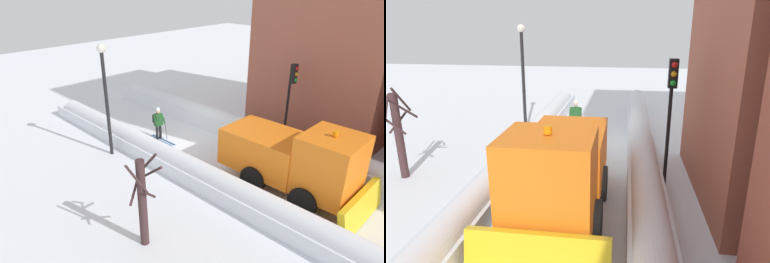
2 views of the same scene
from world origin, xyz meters
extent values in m
plane|color=white|center=(0.00, 10.00, 0.00)|extent=(80.00, 80.00, 0.00)
cube|color=white|center=(2.40, 10.00, 0.32)|extent=(1.10, 36.00, 0.64)
cylinder|color=white|center=(2.40, 10.00, 0.64)|extent=(0.90, 34.20, 0.90)
cube|color=#9E5642|center=(-8.24, 4.60, 5.03)|extent=(8.28, 6.83, 10.07)
cube|color=orange|center=(0.06, 5.41, 1.40)|extent=(2.30, 3.40, 1.60)
cube|color=orange|center=(0.06, 8.11, 1.75)|extent=(2.20, 2.00, 2.30)
cube|color=black|center=(0.06, 9.07, 2.26)|extent=(1.85, 0.06, 1.01)
cube|color=yellow|center=(0.06, 9.46, 0.55)|extent=(3.20, 0.46, 1.13)
cylinder|color=orange|center=(0.06, 8.11, 3.02)|extent=(0.20, 0.20, 0.18)
cylinder|color=black|center=(-1.09, 7.81, 0.55)|extent=(0.25, 1.10, 1.10)
cylinder|color=black|center=(1.21, 7.81, 0.55)|extent=(0.25, 1.10, 1.10)
cylinder|color=black|center=(-1.09, 5.61, 0.55)|extent=(0.25, 1.10, 1.10)
cylinder|color=black|center=(1.21, 5.61, 0.55)|extent=(0.25, 1.10, 1.10)
cylinder|color=black|center=(0.62, -0.87, 0.41)|extent=(0.14, 0.14, 0.82)
cylinder|color=black|center=(0.84, -0.87, 0.41)|extent=(0.14, 0.14, 0.82)
cube|color=#1E5123|center=(0.73, -0.87, 1.13)|extent=(0.42, 0.26, 0.62)
cube|color=black|center=(0.73, -1.08, 1.16)|extent=(0.32, 0.16, 0.44)
sphere|color=tan|center=(0.73, -0.87, 1.60)|extent=(0.24, 0.24, 0.24)
sphere|color=silver|center=(0.73, -0.87, 1.70)|extent=(0.22, 0.22, 0.22)
cylinder|color=#1E5123|center=(0.47, -0.77, 1.16)|extent=(0.09, 0.33, 0.56)
cylinder|color=#1E5123|center=(0.99, -0.77, 1.16)|extent=(0.09, 0.33, 0.56)
cube|color=#194C8C|center=(0.62, -0.62, 0.01)|extent=(0.09, 1.80, 0.03)
cube|color=#194C8C|center=(0.84, -0.62, 0.01)|extent=(0.09, 1.80, 0.03)
cylinder|color=#262628|center=(0.43, -0.65, 0.60)|extent=(0.02, 0.19, 1.19)
cylinder|color=#262628|center=(1.03, -0.65, 0.60)|extent=(0.02, 0.19, 1.19)
cylinder|color=black|center=(-3.12, 4.36, 1.72)|extent=(0.12, 0.12, 3.44)
cube|color=black|center=(-3.12, 4.50, 3.89)|extent=(0.28, 0.24, 0.90)
sphere|color=red|center=(-3.12, 4.63, 4.17)|extent=(0.18, 0.18, 0.18)
sphere|color=gold|center=(-3.12, 4.63, 3.89)|extent=(0.18, 0.18, 0.18)
sphere|color=green|center=(-3.12, 4.63, 3.61)|extent=(0.18, 0.18, 0.18)
cylinder|color=black|center=(3.44, -1.25, 2.49)|extent=(0.16, 0.16, 4.98)
sphere|color=silver|center=(3.44, -1.25, 5.16)|extent=(0.40, 0.40, 0.40)
cylinder|color=#3F2929|center=(6.20, 4.93, 1.55)|extent=(0.28, 0.28, 3.11)
cylinder|color=#3F2929|center=(6.43, 5.04, 2.61)|extent=(0.35, 0.74, 0.85)
cylinder|color=#3F2929|center=(6.29, 4.71, 2.03)|extent=(0.69, 0.36, 0.86)
cylinder|color=#3F2929|center=(6.14, 5.17, 2.02)|extent=(0.72, 0.26, 0.70)
cylinder|color=#3F2929|center=(5.81, 5.04, 2.60)|extent=(0.30, 1.16, 0.93)
cylinder|color=#3F2929|center=(5.91, 4.93, 2.89)|extent=(0.08, 0.89, 0.99)
camera|label=1|loc=(11.49, 12.44, 8.12)|focal=32.76mm
camera|label=2|loc=(-1.69, 15.56, 5.34)|focal=32.35mm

